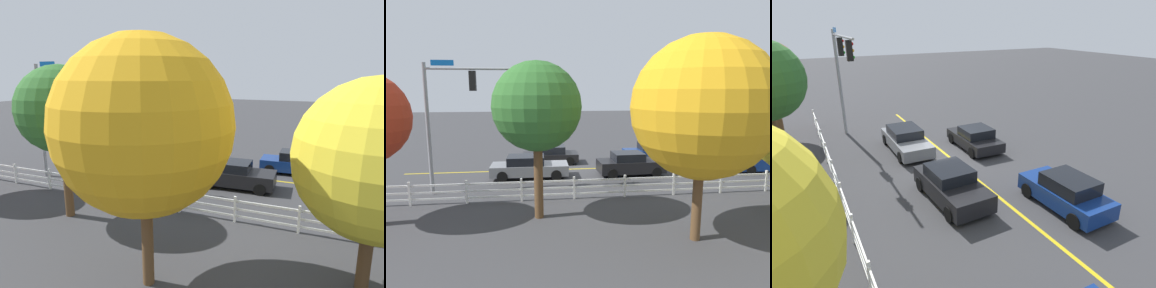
# 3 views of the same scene
# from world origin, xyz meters

# --- Properties ---
(ground_plane) EXTENTS (120.00, 120.00, 0.00)m
(ground_plane) POSITION_xyz_m (0.00, 0.00, 0.00)
(ground_plane) COLOR #38383A
(lane_center_stripe) EXTENTS (28.00, 0.16, 0.01)m
(lane_center_stripe) POSITION_xyz_m (-4.00, 0.00, 0.00)
(lane_center_stripe) COLOR gold
(lane_center_stripe) RESTS_ON ground_plane
(signal_assembly) EXTENTS (6.70, 0.38, 6.88)m
(signal_assembly) POSITION_xyz_m (4.98, 4.45, 4.82)
(signal_assembly) COLOR gray
(signal_assembly) RESTS_ON ground_plane
(car_0) EXTENTS (4.72, 1.94, 1.38)m
(car_0) POSITION_xyz_m (1.93, 1.79, 0.67)
(car_0) COLOR slate
(car_0) RESTS_ON ground_plane
(car_1) EXTENTS (4.69, 1.97, 1.43)m
(car_1) POSITION_xyz_m (-13.71, 2.14, 0.70)
(car_1) COLOR navy
(car_1) RESTS_ON ground_plane
(car_2) EXTENTS (4.03, 1.99, 1.32)m
(car_2) POSITION_xyz_m (0.39, -1.99, 0.63)
(car_2) COLOR black
(car_2) RESTS_ON ground_plane
(car_3) EXTENTS (3.98, 1.87, 1.43)m
(car_3) POSITION_xyz_m (-7.23, -1.94, 0.70)
(car_3) COLOR navy
(car_3) RESTS_ON ground_plane
(car_4) EXTENTS (4.24, 2.03, 1.46)m
(car_4) POSITION_xyz_m (-4.49, 1.91, 0.70)
(car_4) COLOR black
(car_4) RESTS_ON ground_plane
(white_rail_fence) EXTENTS (26.10, 0.10, 1.15)m
(white_rail_fence) POSITION_xyz_m (-3.00, 6.18, 0.60)
(white_rail_fence) COLOR white
(white_rail_fence) RESTS_ON ground_plane
(tree_0) EXTENTS (3.68, 3.68, 6.59)m
(tree_0) POSITION_xyz_m (1.36, 8.36, 4.72)
(tree_0) COLOR brown
(tree_0) RESTS_ON ground_plane
(tree_2) EXTENTS (4.96, 4.96, 7.29)m
(tree_2) POSITION_xyz_m (-4.30, 11.18, 4.80)
(tree_2) COLOR brown
(tree_2) RESTS_ON ground_plane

